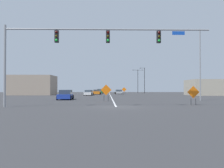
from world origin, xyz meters
TOP-DOWN VIEW (x-y plane):
  - ground at (0.00, 0.00)m, footprint 176.02×176.02m
  - road_centre_stripe at (0.00, 48.90)m, footprint 0.16×97.79m
  - traffic_signal_assembly at (-3.00, -0.02)m, footprint 17.94×0.44m
  - street_lamp_far_left at (9.99, 62.64)m, footprint 3.76×0.24m
  - street_lamp_near_left at (11.43, 10.54)m, footprint 1.82×0.24m
  - street_lamp_near_right at (11.33, 56.99)m, footprint 1.63×0.24m
  - construction_sign_right_shoulder at (7.64, 2.35)m, footprint 1.21×0.07m
  - construction_sign_median_far at (3.59, 40.46)m, footprint 1.18×0.30m
  - construction_sign_left_lane at (-0.90, 9.28)m, footprint 1.37×0.06m
  - car_green_near at (-3.04, 56.66)m, footprint 2.13×4.06m
  - car_orange_far at (-3.55, 43.82)m, footprint 2.19×4.04m
  - car_white_passing at (-5.07, 35.07)m, footprint 2.12×4.66m
  - car_silver_distant at (2.65, 50.00)m, footprint 2.34×4.36m
  - car_blue_approaching at (-6.82, 14.08)m, footprint 2.23×4.56m
  - roadside_building_east at (24.00, 35.72)m, footprint 10.42×8.32m
  - roadside_building_west at (-19.32, 39.88)m, footprint 10.32×8.29m

SIDE VIEW (x-z plane):
  - ground at x=0.00m, z-range 0.00..0.00m
  - road_centre_stripe at x=0.00m, z-range 0.00..0.01m
  - car_silver_distant at x=2.65m, z-range -0.04..1.22m
  - car_white_passing at x=-5.07m, z-range -0.03..1.24m
  - car_orange_far at x=-3.55m, z-range -0.03..1.29m
  - car_blue_approaching at x=-6.82m, z-range -0.05..1.36m
  - car_green_near at x=-3.04m, z-range -0.06..1.39m
  - construction_sign_right_shoulder at x=7.64m, z-range 0.23..2.10m
  - construction_sign_median_far at x=3.59m, z-range 0.27..2.22m
  - construction_sign_left_lane at x=-0.90m, z-range 0.28..2.39m
  - roadside_building_east at x=24.00m, z-range 0.00..3.71m
  - roadside_building_west at x=-19.32m, z-range 0.00..4.85m
  - street_lamp_near_right at x=11.33m, z-range 0.40..8.81m
  - street_lamp_far_left at x=9.99m, z-range 0.77..8.97m
  - street_lamp_near_left at x=11.43m, z-range 0.42..9.98m
  - traffic_signal_assembly at x=-3.00m, z-range 2.10..9.24m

